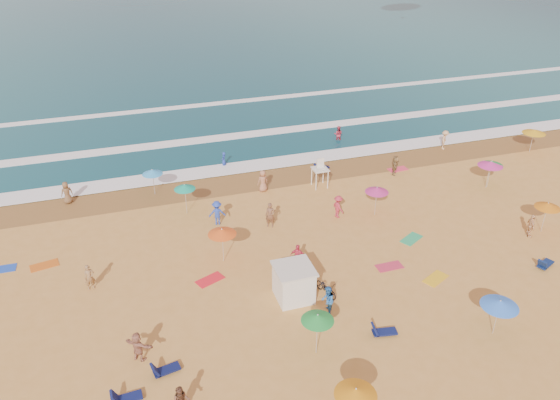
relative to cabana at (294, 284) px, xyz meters
name	(u,v)px	position (x,y,z in m)	size (l,w,h in m)	color
ground	(290,268)	(0.76, 2.82, -1.00)	(220.00, 220.00, 0.00)	gold
ocean	(150,20)	(0.76, 86.82, -1.00)	(220.00, 140.00, 0.18)	#0C4756
wet_sand	(242,182)	(0.76, 15.32, -0.99)	(220.00, 220.00, 0.00)	olive
surf_foam	(219,141)	(0.76, 24.14, -0.90)	(200.00, 18.70, 0.05)	white
cabana	(294,284)	(0.00, 0.00, 0.00)	(2.00, 2.00, 2.00)	white
cabana_roof	(294,269)	(0.00, 0.00, 1.06)	(2.20, 2.20, 0.12)	silver
bicycle	(326,288)	(1.90, -0.30, -0.53)	(0.62, 1.78, 0.94)	black
lifeguard_stand	(320,175)	(6.54, 12.59, 0.05)	(1.20, 1.20, 2.10)	white
beach_umbrellas	(324,238)	(2.74, 2.33, 1.11)	(51.43, 28.34, 0.78)	orange
loungers	(421,266)	(8.56, 0.21, -0.83)	(43.15, 28.00, 0.34)	#0F174D
towels	(240,292)	(-2.89, 1.41, -0.98)	(36.95, 25.78, 0.03)	red
beachgoers	(286,217)	(2.01, 7.50, -0.15)	(42.68, 28.20, 2.09)	brown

